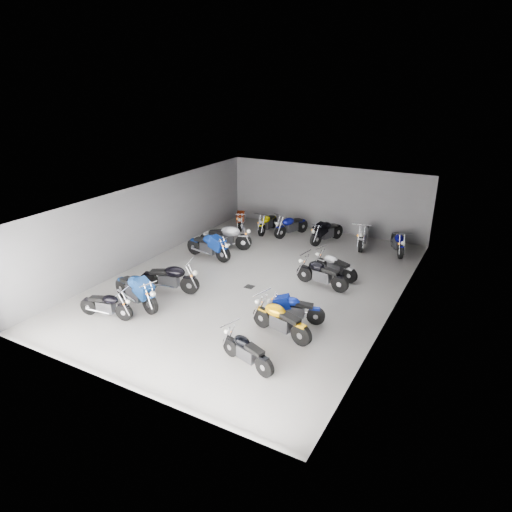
{
  "coord_description": "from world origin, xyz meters",
  "views": [
    {
      "loc": [
        7.47,
        -13.55,
        7.21
      ],
      "look_at": [
        -0.05,
        0.08,
        1.0
      ],
      "focal_mm": 32.0,
      "sensor_mm": 36.0,
      "label": 1
    }
  ],
  "objects_px": {
    "motorcycle_left_b": "(136,290)",
    "motorcycle_left_c": "(170,278)",
    "motorcycle_left_e": "(209,246)",
    "motorcycle_right_a": "(246,351)",
    "motorcycle_right_e": "(321,274)",
    "motorcycle_left_f": "(226,237)",
    "motorcycle_back_d": "(326,232)",
    "motorcycle_back_c": "(291,226)",
    "motorcycle_right_c": "(294,309)",
    "motorcycle_back_b": "(267,223)",
    "drain_grate": "(249,287)",
    "motorcycle_back_f": "(398,242)",
    "motorcycle_left_a": "(106,305)",
    "motorcycle_right_b": "(280,320)",
    "motorcycle_back_a": "(241,218)",
    "motorcycle_right_f": "(335,266)",
    "motorcycle_back_e": "(364,235)"
  },
  "relations": [
    {
      "from": "drain_grate",
      "to": "motorcycle_right_c",
      "type": "xyz_separation_m",
      "value": [
        2.47,
        -1.51,
        0.44
      ]
    },
    {
      "from": "drain_grate",
      "to": "motorcycle_right_e",
      "type": "relative_size",
      "value": 0.15
    },
    {
      "from": "motorcycle_right_b",
      "to": "motorcycle_left_a",
      "type": "bearing_deg",
      "value": 121.33
    },
    {
      "from": "drain_grate",
      "to": "motorcycle_left_b",
      "type": "height_order",
      "value": "motorcycle_left_b"
    },
    {
      "from": "motorcycle_right_a",
      "to": "motorcycle_back_a",
      "type": "relative_size",
      "value": 0.97
    },
    {
      "from": "motorcycle_right_c",
      "to": "motorcycle_back_a",
      "type": "xyz_separation_m",
      "value": [
        -6.25,
        7.34,
        0.03
      ]
    },
    {
      "from": "motorcycle_right_b",
      "to": "motorcycle_back_e",
      "type": "xyz_separation_m",
      "value": [
        -0.06,
        8.59,
        0.03
      ]
    },
    {
      "from": "motorcycle_left_b",
      "to": "motorcycle_right_c",
      "type": "relative_size",
      "value": 1.27
    },
    {
      "from": "motorcycle_back_e",
      "to": "motorcycle_left_b",
      "type": "bearing_deg",
      "value": 52.47
    },
    {
      "from": "motorcycle_left_b",
      "to": "motorcycle_right_a",
      "type": "bearing_deg",
      "value": 92.2
    },
    {
      "from": "motorcycle_right_c",
      "to": "motorcycle_left_c",
      "type": "bearing_deg",
      "value": 76.8
    },
    {
      "from": "motorcycle_left_b",
      "to": "motorcycle_left_c",
      "type": "height_order",
      "value": "motorcycle_left_b"
    },
    {
      "from": "motorcycle_right_a",
      "to": "motorcycle_right_f",
      "type": "xyz_separation_m",
      "value": [
        0.09,
        6.53,
        0.02
      ]
    },
    {
      "from": "motorcycle_left_e",
      "to": "motorcycle_right_e",
      "type": "xyz_separation_m",
      "value": [
        5.14,
        -0.33,
        -0.04
      ]
    },
    {
      "from": "motorcycle_left_a",
      "to": "motorcycle_right_a",
      "type": "height_order",
      "value": "same"
    },
    {
      "from": "motorcycle_right_e",
      "to": "drain_grate",
      "type": "bearing_deg",
      "value": 128.19
    },
    {
      "from": "motorcycle_left_b",
      "to": "motorcycle_back_f",
      "type": "xyz_separation_m",
      "value": [
        6.48,
        9.16,
        -0.08
      ]
    },
    {
      "from": "motorcycle_left_a",
      "to": "motorcycle_right_c",
      "type": "relative_size",
      "value": 1.01
    },
    {
      "from": "motorcycle_left_e",
      "to": "motorcycle_right_a",
      "type": "distance_m",
      "value": 7.81
    },
    {
      "from": "motorcycle_right_b",
      "to": "motorcycle_right_c",
      "type": "distance_m",
      "value": 0.94
    },
    {
      "from": "motorcycle_right_f",
      "to": "motorcycle_back_c",
      "type": "bearing_deg",
      "value": 59.52
    },
    {
      "from": "motorcycle_right_a",
      "to": "motorcycle_right_c",
      "type": "height_order",
      "value": "motorcycle_right_c"
    },
    {
      "from": "motorcycle_left_f",
      "to": "motorcycle_back_d",
      "type": "bearing_deg",
      "value": 108.57
    },
    {
      "from": "motorcycle_left_f",
      "to": "motorcycle_back_a",
      "type": "height_order",
      "value": "motorcycle_left_f"
    },
    {
      "from": "motorcycle_right_c",
      "to": "motorcycle_right_f",
      "type": "distance_m",
      "value": 3.82
    },
    {
      "from": "motorcycle_right_b",
      "to": "motorcycle_right_f",
      "type": "relative_size",
      "value": 1.12
    },
    {
      "from": "motorcycle_right_a",
      "to": "motorcycle_right_e",
      "type": "bearing_deg",
      "value": 17.17
    },
    {
      "from": "motorcycle_right_b",
      "to": "motorcycle_back_d",
      "type": "relative_size",
      "value": 1.01
    },
    {
      "from": "motorcycle_right_f",
      "to": "motorcycle_back_e",
      "type": "xyz_separation_m",
      "value": [
        -0.03,
        3.84,
        0.09
      ]
    },
    {
      "from": "motorcycle_right_b",
      "to": "motorcycle_back_f",
      "type": "bearing_deg",
      "value": 3.89
    },
    {
      "from": "motorcycle_back_b",
      "to": "motorcycle_back_d",
      "type": "bearing_deg",
      "value": 176.6
    },
    {
      "from": "motorcycle_left_b",
      "to": "motorcycle_back_a",
      "type": "xyz_separation_m",
      "value": [
        -1.21,
        8.91,
        -0.09
      ]
    },
    {
      "from": "motorcycle_right_b",
      "to": "motorcycle_right_f",
      "type": "height_order",
      "value": "motorcycle_right_b"
    },
    {
      "from": "drain_grate",
      "to": "motorcycle_back_b",
      "type": "height_order",
      "value": "motorcycle_back_b"
    },
    {
      "from": "motorcycle_back_f",
      "to": "motorcycle_left_a",
      "type": "bearing_deg",
      "value": 32.54
    },
    {
      "from": "drain_grate",
      "to": "motorcycle_left_c",
      "type": "height_order",
      "value": "motorcycle_left_c"
    },
    {
      "from": "motorcycle_right_e",
      "to": "motorcycle_right_b",
      "type": "bearing_deg",
      "value": -168.84
    },
    {
      "from": "motorcycle_right_c",
      "to": "motorcycle_right_f",
      "type": "bearing_deg",
      "value": -14.71
    },
    {
      "from": "motorcycle_right_a",
      "to": "motorcycle_left_e",
      "type": "bearing_deg",
      "value": 58.3
    },
    {
      "from": "motorcycle_left_c",
      "to": "motorcycle_right_a",
      "type": "xyz_separation_m",
      "value": [
        4.58,
        -2.52,
        -0.09
      ]
    },
    {
      "from": "motorcycle_left_f",
      "to": "motorcycle_back_c",
      "type": "distance_m",
      "value": 3.51
    },
    {
      "from": "motorcycle_left_e",
      "to": "motorcycle_back_f",
      "type": "distance_m",
      "value": 8.12
    },
    {
      "from": "motorcycle_left_b",
      "to": "motorcycle_right_e",
      "type": "height_order",
      "value": "motorcycle_left_b"
    },
    {
      "from": "motorcycle_back_f",
      "to": "motorcycle_right_c",
      "type": "bearing_deg",
      "value": 55.28
    },
    {
      "from": "motorcycle_left_b",
      "to": "motorcycle_right_c",
      "type": "bearing_deg",
      "value": 122.69
    },
    {
      "from": "motorcycle_left_a",
      "to": "motorcycle_left_e",
      "type": "distance_m",
      "value": 5.75
    },
    {
      "from": "motorcycle_right_a",
      "to": "motorcycle_back_d",
      "type": "distance_m",
      "value": 10.18
    },
    {
      "from": "motorcycle_right_a",
      "to": "motorcycle_back_c",
      "type": "xyz_separation_m",
      "value": [
        -3.39,
        10.14,
        0.06
      ]
    },
    {
      "from": "motorcycle_right_b",
      "to": "motorcycle_right_c",
      "type": "xyz_separation_m",
      "value": [
        0.02,
        0.94,
        -0.07
      ]
    },
    {
      "from": "motorcycle_back_d",
      "to": "motorcycle_back_f",
      "type": "height_order",
      "value": "motorcycle_back_d"
    }
  ]
}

